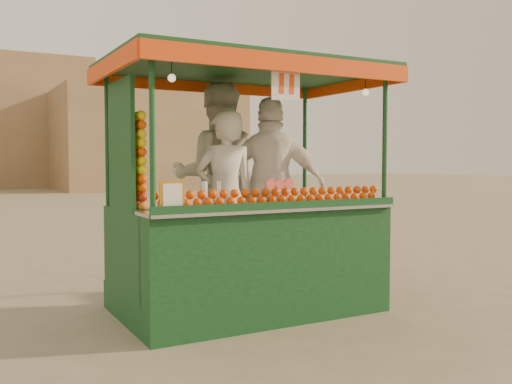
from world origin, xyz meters
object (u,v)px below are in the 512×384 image
vendor_left (225,197)px  juice_cart (244,233)px  vendor_middle (217,178)px  vendor_right (272,188)px

vendor_left → juice_cart: bearing=146.6°
juice_cart → vendor_left: bearing=140.7°
juice_cart → vendor_left: (-0.14, 0.12, 0.33)m
vendor_left → vendor_middle: size_ratio=0.83×
vendor_left → vendor_right: (0.52, 0.02, 0.08)m
vendor_left → vendor_middle: 0.59m
juice_cart → vendor_right: size_ratio=1.44×
juice_cart → vendor_middle: 0.82m
juice_cart → vendor_left: size_ratio=1.58×
vendor_middle → vendor_right: size_ratio=1.10×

